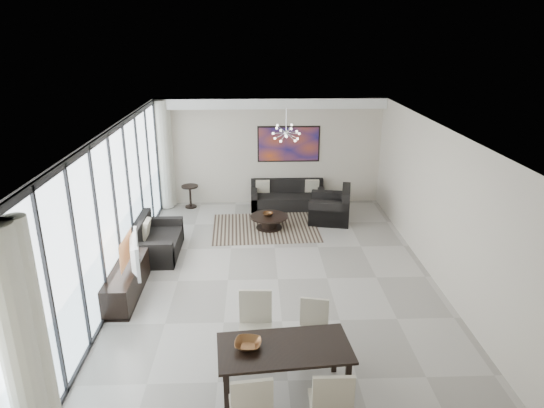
{
  "coord_description": "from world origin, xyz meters",
  "views": [
    {
      "loc": [
        -0.42,
        -8.3,
        4.52
      ],
      "look_at": [
        -0.08,
        0.83,
        1.25
      ],
      "focal_mm": 32.0,
      "sensor_mm": 36.0,
      "label": 1
    }
  ],
  "objects_px": {
    "coffee_table": "(269,221)",
    "sofa_main": "(288,199)",
    "television": "(131,254)",
    "tv_console": "(126,282)",
    "dining_table": "(284,353)"
  },
  "relations": [
    {
      "from": "television",
      "to": "dining_table",
      "type": "height_order",
      "value": "television"
    },
    {
      "from": "sofa_main",
      "to": "television",
      "type": "xyz_separation_m",
      "value": [
        -3.06,
        -4.63,
        0.61
      ]
    },
    {
      "from": "sofa_main",
      "to": "television",
      "type": "relative_size",
      "value": 1.85
    },
    {
      "from": "sofa_main",
      "to": "tv_console",
      "type": "bearing_deg",
      "value": -125.24
    },
    {
      "from": "coffee_table",
      "to": "dining_table",
      "type": "height_order",
      "value": "dining_table"
    },
    {
      "from": "tv_console",
      "to": "dining_table",
      "type": "bearing_deg",
      "value": -44.03
    },
    {
      "from": "tv_console",
      "to": "television",
      "type": "distance_m",
      "value": 0.61
    },
    {
      "from": "sofa_main",
      "to": "tv_console",
      "type": "relative_size",
      "value": 1.13
    },
    {
      "from": "sofa_main",
      "to": "dining_table",
      "type": "bearing_deg",
      "value": -94.22
    },
    {
      "from": "tv_console",
      "to": "television",
      "type": "xyz_separation_m",
      "value": [
        0.16,
        -0.07,
        0.58
      ]
    },
    {
      "from": "sofa_main",
      "to": "dining_table",
      "type": "xyz_separation_m",
      "value": [
        -0.53,
        -7.16,
        0.38
      ]
    },
    {
      "from": "coffee_table",
      "to": "sofa_main",
      "type": "height_order",
      "value": "sofa_main"
    },
    {
      "from": "tv_console",
      "to": "coffee_table",
      "type": "bearing_deg",
      "value": 49.0
    },
    {
      "from": "coffee_table",
      "to": "television",
      "type": "bearing_deg",
      "value": -128.62
    },
    {
      "from": "sofa_main",
      "to": "tv_console",
      "type": "distance_m",
      "value": 5.58
    }
  ]
}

